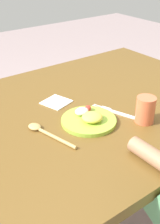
{
  "coord_description": "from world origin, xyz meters",
  "views": [
    {
      "loc": [
        -0.63,
        -0.84,
        1.31
      ],
      "look_at": [
        -0.03,
        -0.05,
        0.74
      ],
      "focal_mm": 47.3,
      "sensor_mm": 36.0,
      "label": 1
    }
  ],
  "objects_px": {
    "fork": "(114,112)",
    "spoon": "(44,131)",
    "drinking_cup": "(145,110)",
    "plate": "(89,119)"
  },
  "relations": [
    {
      "from": "fork",
      "to": "spoon",
      "type": "distance_m",
      "value": 0.3
    },
    {
      "from": "fork",
      "to": "drinking_cup",
      "type": "bearing_deg",
      "value": -179.48
    },
    {
      "from": "plate",
      "to": "fork",
      "type": "relative_size",
      "value": 1.08
    },
    {
      "from": "spoon",
      "to": "drinking_cup",
      "type": "bearing_deg",
      "value": -128.25
    },
    {
      "from": "plate",
      "to": "drinking_cup",
      "type": "relative_size",
      "value": 2.05
    },
    {
      "from": "drinking_cup",
      "to": "plate",
      "type": "bearing_deg",
      "value": 144.52
    },
    {
      "from": "spoon",
      "to": "drinking_cup",
      "type": "xyz_separation_m",
      "value": [
        0.35,
        -0.16,
        0.04
      ]
    },
    {
      "from": "fork",
      "to": "spoon",
      "type": "xyz_separation_m",
      "value": [
        -0.3,
        0.04,
        0.0
      ]
    },
    {
      "from": "plate",
      "to": "drinking_cup",
      "type": "bearing_deg",
      "value": -35.48
    },
    {
      "from": "spoon",
      "to": "drinking_cup",
      "type": "height_order",
      "value": "drinking_cup"
    }
  ]
}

